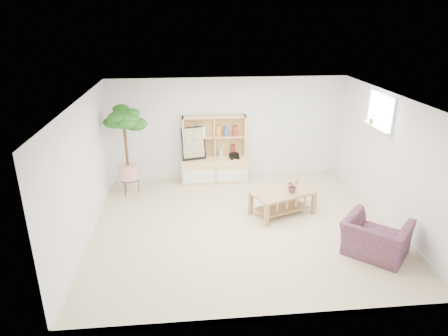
{
  "coord_description": "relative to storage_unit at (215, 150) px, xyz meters",
  "views": [
    {
      "loc": [
        -0.99,
        -6.53,
        3.71
      ],
      "look_at": [
        -0.28,
        0.64,
        0.94
      ],
      "focal_mm": 32.0,
      "sensor_mm": 36.0,
      "label": 1
    }
  ],
  "objects": [
    {
      "name": "baseboard",
      "position": [
        0.34,
        -2.24,
        -0.73
      ],
      "size": [
        5.5,
        5.0,
        0.1
      ],
      "primitive_type": null,
      "color": "white",
      "rests_on": "floor"
    },
    {
      "name": "coffee_table",
      "position": [
        1.19,
        -1.82,
        -0.54
      ],
      "size": [
        1.34,
        1.04,
        0.48
      ],
      "primitive_type": null,
      "rotation": [
        0.0,
        0.0,
        0.38
      ],
      "color": "#A57E4E",
      "rests_on": "floor"
    },
    {
      "name": "walls",
      "position": [
        0.34,
        -2.24,
        0.42
      ],
      "size": [
        5.51,
        5.01,
        2.4
      ],
      "color": "white",
      "rests_on": "floor"
    },
    {
      "name": "ceiling",
      "position": [
        0.34,
        -2.24,
        1.62
      ],
      "size": [
        5.5,
        5.0,
        0.01
      ],
      "primitive_type": "cube",
      "color": "white",
      "rests_on": "walls"
    },
    {
      "name": "floor_tree",
      "position": [
        -1.92,
        -0.55,
        0.2
      ],
      "size": [
        0.77,
        0.77,
        1.97
      ],
      "primitive_type": null,
      "rotation": [
        0.0,
        0.0,
        0.07
      ],
      "color": "#114A0F",
      "rests_on": "floor"
    },
    {
      "name": "storage_unit",
      "position": [
        0.0,
        0.0,
        0.0
      ],
      "size": [
        1.56,
        0.53,
        1.56
      ],
      "primitive_type": null,
      "color": "tan",
      "rests_on": "floor"
    },
    {
      "name": "floor",
      "position": [
        0.34,
        -2.24,
        -0.78
      ],
      "size": [
        5.5,
        5.0,
        0.01
      ],
      "primitive_type": "cube",
      "color": "beige",
      "rests_on": "ground"
    },
    {
      "name": "sill_plant",
      "position": [
        3.01,
        -1.44,
        1.03
      ],
      "size": [
        0.14,
        0.13,
        0.22
      ],
      "primitive_type": "imported",
      "rotation": [
        0.0,
        0.0,
        -0.23
      ],
      "color": "#114A0F",
      "rests_on": "window_sill"
    },
    {
      "name": "window_sill",
      "position": [
        3.01,
        -1.64,
        0.9
      ],
      "size": [
        0.14,
        1.0,
        0.04
      ],
      "primitive_type": "cube",
      "color": "white",
      "rests_on": "walls"
    },
    {
      "name": "armchair",
      "position": [
        2.36,
        -3.4,
        -0.42
      ],
      "size": [
        1.3,
        1.29,
        0.72
      ],
      "primitive_type": "imported",
      "rotation": [
        0.0,
        0.0,
        2.4
      ],
      "color": "navy",
      "rests_on": "floor"
    },
    {
      "name": "window",
      "position": [
        3.07,
        -1.64,
        1.22
      ],
      "size": [
        0.1,
        0.98,
        0.68
      ],
      "primitive_type": null,
      "color": "silver",
      "rests_on": "walls"
    },
    {
      "name": "toy_truck",
      "position": [
        0.45,
        -0.11,
        -0.12
      ],
      "size": [
        0.31,
        0.24,
        0.15
      ],
      "primitive_type": null,
      "rotation": [
        0.0,
        0.0,
        0.17
      ],
      "color": "black",
      "rests_on": "storage_unit"
    },
    {
      "name": "poster",
      "position": [
        -0.49,
        -0.05,
        0.18
      ],
      "size": [
        0.56,
        0.23,
        0.76
      ],
      "primitive_type": null,
      "rotation": [
        0.0,
        0.0,
        0.2
      ],
      "color": "yellow",
      "rests_on": "storage_unit"
    },
    {
      "name": "table_plant",
      "position": [
        1.36,
        -1.86,
        -0.16
      ],
      "size": [
        0.32,
        0.32,
        0.27
      ],
      "primitive_type": "imported",
      "rotation": [
        0.0,
        0.0,
        0.71
      ],
      "color": "#1A4D22",
      "rests_on": "coffee_table"
    }
  ]
}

